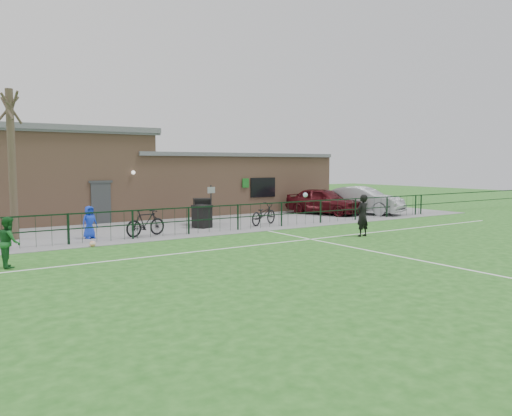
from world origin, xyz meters
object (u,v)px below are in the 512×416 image
wheelie_bin_right (202,212)px  sign_post (211,206)px  car_silver (362,200)px  outfield_player (9,242)px  bicycle_d (146,223)px  car_maroon (324,201)px  bicycle_e (264,214)px  spectator_child (89,222)px  ball_ground (93,244)px  wheelie_bin_left (202,217)px  bare_tree (12,165)px

wheelie_bin_right → sign_post: size_ratio=0.61×
car_silver → outfield_player: bearing=174.4°
bicycle_d → outfield_player: (-5.66, -3.70, 0.17)m
car_maroon → bicycle_e: 6.51m
car_silver → spectator_child: 16.74m
car_maroon → bicycle_e: bearing=-175.7°
bicycle_e → ball_ground: 9.13m
wheelie_bin_left → outfield_player: (-8.94, -4.90, 0.24)m
car_maroon → bicycle_d: 12.71m
wheelie_bin_right → ball_ground: bearing=-128.2°
bicycle_e → outfield_player: bearing=86.0°
wheelie_bin_left → wheelie_bin_right: (0.58, 1.09, 0.11)m
car_maroon → car_silver: (2.19, -1.04, 0.02)m
car_silver → spectator_child: car_silver is taller
car_silver → ball_ground: (-17.17, -3.20, -0.73)m
wheelie_bin_left → ball_ground: size_ratio=4.42×
bicycle_d → bicycle_e: (6.33, 0.47, -0.02)m
spectator_child → wheelie_bin_right: bearing=0.8°
sign_post → car_silver: size_ratio=0.40×
bare_tree → sign_post: bare_tree is taller
wheelie_bin_right → spectator_child: spectator_child is taller
bicycle_e → spectator_child: size_ratio=1.56×
bicycle_d → car_maroon: bearing=-89.5°
sign_post → ball_ground: bearing=-155.9°
bare_tree → car_silver: bearing=-0.8°
spectator_child → ball_ground: 2.19m
bicycle_e → ball_ground: bicycle_e is taller
bicycle_e → wheelie_bin_right: bearing=30.6°
outfield_player → bicycle_d: bearing=-56.8°
sign_post → spectator_child: bearing=-171.9°
bicycle_e → bicycle_d: bearing=71.1°
car_silver → bicycle_d: bearing=166.2°
sign_post → outfield_player: size_ratio=1.32×
ball_ground → sign_post: bearing=24.1°
car_maroon → outfield_player: (-18.04, -6.56, -0.06)m
bicycle_d → spectator_child: (-2.13, 0.67, 0.10)m
wheelie_bin_left → outfield_player: 10.19m
bare_tree → car_silver: (19.28, -0.27, -2.16)m
sign_post → car_maroon: sign_post is taller
wheelie_bin_left → car_silver: 11.32m
bare_tree → car_maroon: bare_tree is taller
bare_tree → bicycle_e: size_ratio=2.89×
sign_post → outfield_player: sign_post is taller
wheelie_bin_left → bicycle_d: bicycle_d is taller
wheelie_bin_left → ball_ground: (-5.87, -2.58, -0.41)m
car_silver → bicycle_d: size_ratio=2.65×
bicycle_d → bicycle_e: bearing=-98.2°
wheelie_bin_left → bicycle_e: (3.06, -0.73, 0.05)m
bicycle_d → outfield_player: size_ratio=1.24×
car_silver → car_maroon: bearing=133.7°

